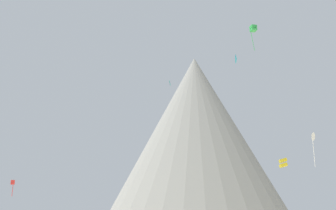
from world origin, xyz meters
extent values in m
cone|color=gray|center=(4.75, 73.80, 26.12)|extent=(76.57, 76.57, 52.25)
cone|color=gray|center=(9.59, 68.21, 10.41)|extent=(44.68, 44.68, 20.82)
cone|color=gray|center=(3.72, 69.05, 19.69)|extent=(24.73, 24.73, 39.39)
cone|color=#33BCDB|center=(13.64, 49.42, 40.43)|extent=(0.87, 2.07, 2.04)
cube|color=teal|center=(-0.06, 36.49, 30.15)|extent=(0.29, 0.54, 0.90)
cube|color=green|center=(14.76, 32.67, 38.21)|extent=(1.29, 1.28, 0.51)
cube|color=green|center=(14.76, 32.67, 38.77)|extent=(1.29, 1.28, 0.51)
cylinder|color=green|center=(14.48, 32.67, 36.06)|extent=(0.40, 0.50, 3.83)
cube|color=yellow|center=(20.53, 44.86, 16.52)|extent=(1.38, 1.28, 0.88)
cube|color=yellow|center=(20.53, 44.86, 17.40)|extent=(1.38, 1.28, 0.88)
cube|color=red|center=(-27.10, 37.14, 12.84)|extent=(0.71, 0.20, 0.79)
cylinder|color=red|center=(-26.97, 37.14, 11.46)|extent=(0.22, 0.32, 1.97)
cone|color=white|center=(21.74, 29.60, 18.32)|extent=(1.11, 1.23, 1.24)
cylinder|color=white|center=(21.62, 29.60, 15.75)|extent=(0.11, 0.28, 3.91)
camera|label=1|loc=(3.76, -28.15, 4.79)|focal=41.46mm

